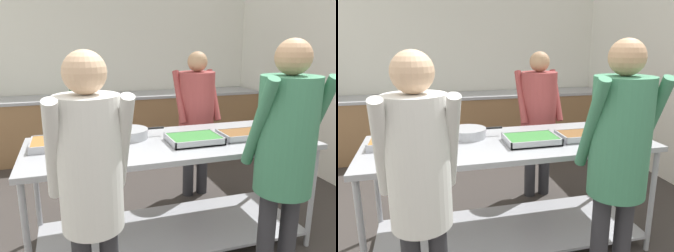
# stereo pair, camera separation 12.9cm
# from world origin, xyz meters

# --- Properties ---
(wall_rear) EXTENTS (4.61, 0.06, 2.65)m
(wall_rear) POSITION_xyz_m (0.00, 4.36, 1.32)
(wall_rear) COLOR silver
(wall_rear) RESTS_ON ground_plane
(back_counter) EXTENTS (4.45, 0.65, 0.90)m
(back_counter) POSITION_xyz_m (0.00, 3.99, 0.45)
(back_counter) COLOR olive
(back_counter) RESTS_ON ground_plane
(serving_counter) EXTENTS (2.26, 0.88, 0.91)m
(serving_counter) POSITION_xyz_m (0.01, 1.43, 0.62)
(serving_counter) COLOR #9EA0A8
(serving_counter) RESTS_ON ground_plane
(serving_tray_vegetables) EXTENTS (0.50, 0.33, 0.05)m
(serving_tray_vegetables) POSITION_xyz_m (-0.81, 1.56, 0.94)
(serving_tray_vegetables) COLOR #9EA0A8
(serving_tray_vegetables) RESTS_ON serving_counter
(sauce_pan) EXTENTS (0.45, 0.31, 0.08)m
(sauce_pan) POSITION_xyz_m (-0.30, 1.61, 0.96)
(sauce_pan) COLOR #9EA0A8
(sauce_pan) RESTS_ON serving_counter
(serving_tray_roast) EXTENTS (0.41, 0.30, 0.05)m
(serving_tray_roast) POSITION_xyz_m (0.17, 1.35, 0.94)
(serving_tray_roast) COLOR #9EA0A8
(serving_tray_roast) RESTS_ON serving_counter
(serving_tray_greens) EXTENTS (0.36, 0.26, 0.05)m
(serving_tray_greens) POSITION_xyz_m (0.59, 1.35, 0.94)
(serving_tray_greens) COLOR #9EA0A8
(serving_tray_greens) RESTS_ON serving_counter
(plate_stack) EXTENTS (0.27, 0.27, 0.04)m
(plate_stack) POSITION_xyz_m (0.94, 1.20, 0.93)
(plate_stack) COLOR white
(plate_stack) RESTS_ON serving_counter
(guest_serving_left) EXTENTS (0.47, 0.36, 1.70)m
(guest_serving_left) POSITION_xyz_m (0.47, 0.64, 1.06)
(guest_serving_left) COLOR #2D2D33
(guest_serving_left) RESTS_ON ground_plane
(guest_serving_right) EXTENTS (0.43, 0.35, 1.65)m
(guest_serving_right) POSITION_xyz_m (-0.68, 0.62, 1.03)
(guest_serving_right) COLOR #2D2D33
(guest_serving_right) RESTS_ON ground_plane
(cook_behind_counter) EXTENTS (0.48, 0.38, 1.59)m
(cook_behind_counter) POSITION_xyz_m (0.55, 2.25, 0.97)
(cook_behind_counter) COLOR #2D2D33
(cook_behind_counter) RESTS_ON ground_plane
(water_bottle) EXTENTS (0.06, 0.06, 0.27)m
(water_bottle) POSITION_xyz_m (-0.70, 3.92, 1.03)
(water_bottle) COLOR #23602D
(water_bottle) RESTS_ON back_counter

